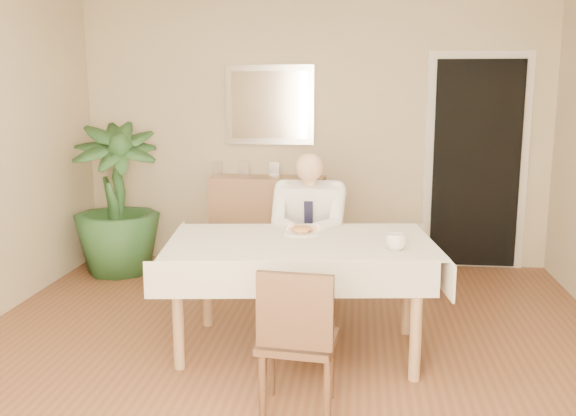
# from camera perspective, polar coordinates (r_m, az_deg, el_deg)

# --- Properties ---
(room) EXTENTS (5.00, 5.02, 2.60)m
(room) POSITION_cam_1_polar(r_m,az_deg,el_deg) (3.78, -0.60, 4.23)
(room) COLOR brown
(room) RESTS_ON ground
(window) EXTENTS (1.34, 0.04, 1.44)m
(window) POSITION_cam_1_polar(r_m,az_deg,el_deg) (1.37, -13.49, -1.52)
(window) COLOR white
(window) RESTS_ON room
(doorway) EXTENTS (0.96, 0.07, 2.10)m
(doorway) POSITION_cam_1_polar(r_m,az_deg,el_deg) (6.32, 16.37, 3.73)
(doorway) COLOR white
(doorway) RESTS_ON ground
(mirror) EXTENTS (0.86, 0.04, 0.76)m
(mirror) POSITION_cam_1_polar(r_m,az_deg,el_deg) (6.26, -1.66, 9.14)
(mirror) COLOR silver
(mirror) RESTS_ON room
(dining_table) EXTENTS (1.84, 1.22, 0.75)m
(dining_table) POSITION_cam_1_polar(r_m,az_deg,el_deg) (4.17, 1.12, -4.00)
(dining_table) COLOR #916844
(dining_table) RESTS_ON ground
(chair_far) EXTENTS (0.48, 0.48, 0.92)m
(chair_far) POSITION_cam_1_polar(r_m,az_deg,el_deg) (5.06, 2.05, -3.07)
(chair_far) COLOR #402918
(chair_far) RESTS_ON ground
(chair_near) EXTENTS (0.43, 0.43, 0.83)m
(chair_near) POSITION_cam_1_polar(r_m,az_deg,el_deg) (3.38, 0.78, -11.27)
(chair_near) COLOR #402918
(chair_near) RESTS_ON ground
(seated_man) EXTENTS (0.48, 0.72, 1.24)m
(seated_man) POSITION_cam_1_polar(r_m,az_deg,el_deg) (4.73, 1.79, -1.90)
(seated_man) COLOR white
(seated_man) RESTS_ON ground
(plate) EXTENTS (0.26, 0.26, 0.02)m
(plate) POSITION_cam_1_polar(r_m,az_deg,el_deg) (4.32, 1.22, -2.20)
(plate) COLOR white
(plate) RESTS_ON dining_table
(food) EXTENTS (0.14, 0.14, 0.06)m
(food) POSITION_cam_1_polar(r_m,az_deg,el_deg) (4.31, 1.22, -1.91)
(food) COLOR brown
(food) RESTS_ON dining_table
(knife) EXTENTS (0.01, 0.13, 0.01)m
(knife) POSITION_cam_1_polar(r_m,az_deg,el_deg) (4.25, 1.68, -2.17)
(knife) COLOR silver
(knife) RESTS_ON dining_table
(fork) EXTENTS (0.01, 0.13, 0.01)m
(fork) POSITION_cam_1_polar(r_m,az_deg,el_deg) (4.26, 0.61, -2.14)
(fork) COLOR silver
(fork) RESTS_ON dining_table
(coffee_mug) EXTENTS (0.15, 0.15, 0.10)m
(coffee_mug) POSITION_cam_1_polar(r_m,az_deg,el_deg) (3.94, 9.58, -3.00)
(coffee_mug) COLOR white
(coffee_mug) RESTS_ON dining_table
(sideboard) EXTENTS (1.10, 0.42, 0.87)m
(sideboard) POSITION_cam_1_polar(r_m,az_deg,el_deg) (6.24, -1.80, -1.17)
(sideboard) COLOR #916844
(sideboard) RESTS_ON ground
(photo_frame_left) EXTENTS (0.10, 0.02, 0.14)m
(photo_frame_left) POSITION_cam_1_polar(r_m,az_deg,el_deg) (6.31, -6.28, 3.56)
(photo_frame_left) COLOR silver
(photo_frame_left) RESTS_ON sideboard
(photo_frame_center) EXTENTS (0.10, 0.02, 0.14)m
(photo_frame_center) POSITION_cam_1_polar(r_m,az_deg,el_deg) (6.25, -3.92, 3.53)
(photo_frame_center) COLOR silver
(photo_frame_center) RESTS_ON sideboard
(photo_frame_right) EXTENTS (0.10, 0.02, 0.14)m
(photo_frame_right) POSITION_cam_1_polar(r_m,az_deg,el_deg) (6.18, -1.25, 3.46)
(photo_frame_right) COLOR silver
(photo_frame_right) RESTS_ON sideboard
(potted_palm) EXTENTS (1.02, 1.02, 1.40)m
(potted_palm) POSITION_cam_1_polar(r_m,az_deg,el_deg) (6.14, -15.03, 0.76)
(potted_palm) COLOR #244D23
(potted_palm) RESTS_ON ground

